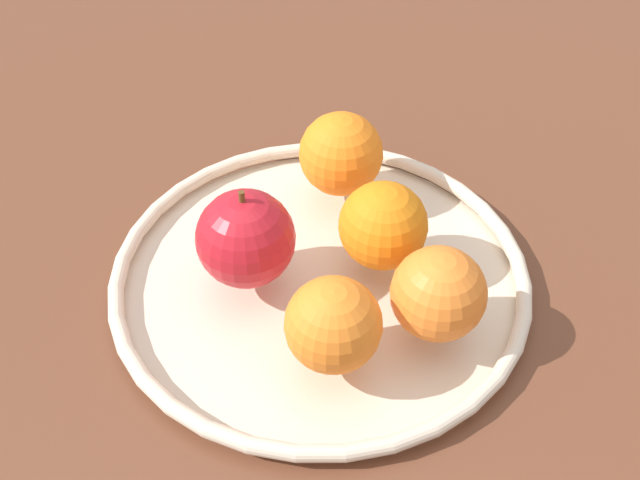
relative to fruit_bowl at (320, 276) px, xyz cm
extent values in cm
cube|color=brown|center=(0.00, 0.00, -2.92)|extent=(156.84, 156.84, 4.00)
cylinder|color=beige|center=(0.00, 0.00, -0.62)|extent=(30.92, 30.92, 0.60)
torus|color=beige|center=(0.00, 0.00, 0.28)|extent=(32.21, 32.21, 1.20)
sphere|color=red|center=(-3.85, -3.82, 4.55)|extent=(7.34, 7.34, 7.34)
cylinder|color=#593819|center=(-3.85, -3.82, 8.42)|extent=(0.44, 0.44, 1.20)
sphere|color=orange|center=(2.90, 3.87, 4.25)|extent=(6.73, 6.73, 6.73)
sphere|color=orange|center=(-4.73, 8.54, 4.37)|extent=(6.97, 6.97, 6.97)
sphere|color=orange|center=(5.89, -5.85, 4.17)|extent=(6.58, 6.58, 6.58)
sphere|color=orange|center=(9.79, 0.78, 4.22)|extent=(6.68, 6.68, 6.68)
camera|label=1|loc=(25.73, -31.59, 43.87)|focal=43.57mm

